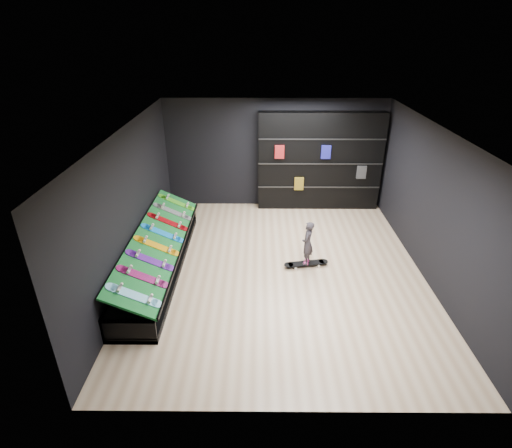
{
  "coord_description": "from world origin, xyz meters",
  "views": [
    {
      "loc": [
        -0.45,
        -7.2,
        4.74
      ],
      "look_at": [
        -0.5,
        0.2,
        1.0
      ],
      "focal_mm": 28.0,
      "sensor_mm": 36.0,
      "label": 1
    }
  ],
  "objects_px": {
    "display_rack": "(159,259)",
    "child": "(307,251)",
    "floor_skateboard": "(306,265)",
    "back_shelving": "(320,162)"
  },
  "relations": [
    {
      "from": "child",
      "to": "display_rack",
      "type": "bearing_deg",
      "value": -68.34
    },
    {
      "from": "display_rack",
      "to": "back_shelving",
      "type": "xyz_separation_m",
      "value": [
        3.77,
        3.32,
        1.09
      ]
    },
    {
      "from": "floor_skateboard",
      "to": "child",
      "type": "bearing_deg",
      "value": 0.0
    },
    {
      "from": "display_rack",
      "to": "child",
      "type": "height_order",
      "value": "child"
    },
    {
      "from": "floor_skateboard",
      "to": "display_rack",
      "type": "bearing_deg",
      "value": 172.29
    },
    {
      "from": "back_shelving",
      "to": "floor_skateboard",
      "type": "relative_size",
      "value": 3.42
    },
    {
      "from": "display_rack",
      "to": "back_shelving",
      "type": "bearing_deg",
      "value": 41.35
    },
    {
      "from": "child",
      "to": "floor_skateboard",
      "type": "bearing_deg",
      "value": 180.0
    },
    {
      "from": "back_shelving",
      "to": "floor_skateboard",
      "type": "bearing_deg",
      "value": -101.25
    },
    {
      "from": "display_rack",
      "to": "back_shelving",
      "type": "distance_m",
      "value": 5.14
    }
  ]
}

